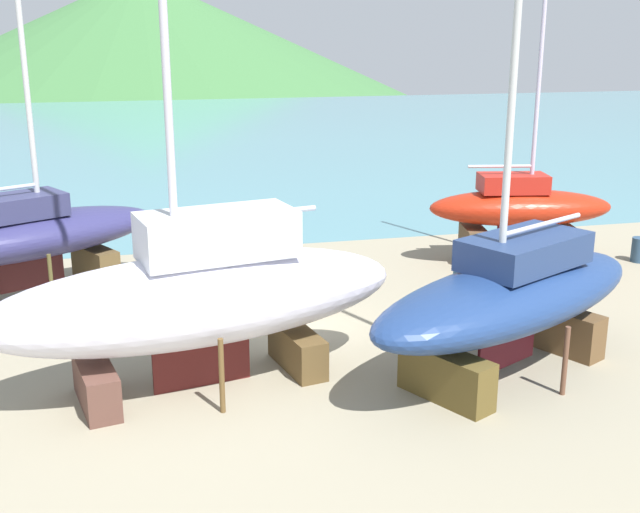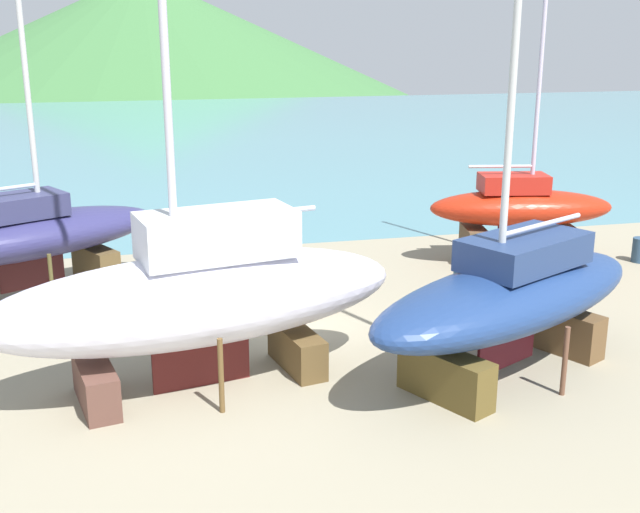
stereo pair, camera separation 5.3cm
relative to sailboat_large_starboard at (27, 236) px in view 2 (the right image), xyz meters
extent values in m
plane|color=gray|center=(7.29, -8.05, -2.01)|extent=(50.24, 50.24, 0.00)
cube|color=teal|center=(7.29, 38.13, -2.01)|extent=(142.35, 67.24, 0.01)
cone|color=#3C6F3B|center=(7.45, 142.38, -2.01)|extent=(168.93, 168.93, 37.53)
cube|color=brown|center=(1.86, 1.00, -1.37)|extent=(1.58, 2.12, 1.28)
cylinder|color=brown|center=(-0.64, 1.25, -1.14)|extent=(0.12, 0.12, 1.75)
cylinder|color=brown|center=(0.69, -1.22, -1.14)|extent=(0.12, 0.12, 1.75)
ellipsoid|color=navy|center=(0.03, 0.02, 0.00)|extent=(8.52, 6.19, 1.34)
cube|color=#451B1C|center=(0.03, 0.02, -1.14)|extent=(1.79, 1.02, 0.94)
cube|color=navy|center=(-0.34, -0.18, 0.94)|extent=(3.36, 2.76, 0.67)
cylinder|color=silver|center=(0.39, 0.21, 6.54)|extent=(0.17, 0.17, 11.86)
cube|color=brown|center=(17.80, -0.06, -1.36)|extent=(1.01, 1.77, 1.30)
cube|color=brown|center=(14.67, 0.56, -1.36)|extent=(1.01, 1.77, 1.30)
cylinder|color=brown|center=(16.46, 1.38, -1.14)|extent=(0.12, 0.12, 1.73)
cylinder|color=brown|center=(16.02, -0.87, -1.14)|extent=(0.12, 0.12, 1.73)
ellipsoid|color=#AA240F|center=(16.24, 0.25, -0.03)|extent=(6.66, 3.27, 1.24)
cube|color=#54101E|center=(16.24, 0.25, -1.08)|extent=(1.52, 0.37, 0.87)
cube|color=#B32218|center=(15.93, 0.31, 0.84)|extent=(2.49, 1.67, 0.62)
cylinder|color=silver|center=(16.55, 0.19, 4.81)|extent=(0.15, 0.15, 8.57)
cylinder|color=#BCB9C0|center=(15.46, 0.40, 1.43)|extent=(2.21, 0.53, 0.11)
cube|color=brown|center=(2.10, -7.73, -1.53)|extent=(1.11, 2.22, 0.97)
cube|color=brown|center=(6.77, -6.78, -1.53)|extent=(1.11, 2.22, 0.97)
cylinder|color=brown|center=(4.72, -8.69, -1.16)|extent=(0.12, 0.12, 1.69)
cylinder|color=brown|center=(4.14, -5.83, -1.16)|extent=(0.12, 0.12, 1.69)
ellipsoid|color=silver|center=(4.43, -7.26, 0.10)|extent=(9.88, 4.49, 2.07)
cube|color=#521918|center=(4.43, -7.26, -1.66)|extent=(2.26, 0.53, 1.45)
cube|color=silver|center=(4.90, -7.16, 1.55)|extent=(3.68, 2.24, 1.04)
cylinder|color=silver|center=(5.60, -7.02, 1.93)|extent=(3.30, 0.78, 0.12)
cube|color=brown|center=(9.61, -9.24, -1.45)|extent=(1.66, 2.36, 1.12)
cube|color=brown|center=(13.52, -7.25, -1.45)|extent=(1.66, 2.36, 1.12)
cylinder|color=brown|center=(12.28, -9.65, -1.19)|extent=(0.12, 0.12, 1.63)
cylinder|color=brown|center=(10.85, -6.84, -1.19)|extent=(0.12, 0.12, 1.63)
ellipsoid|color=navy|center=(11.57, -8.24, -0.09)|extent=(9.11, 6.52, 1.47)
cube|color=#53141E|center=(11.57, -8.24, -1.33)|extent=(1.91, 1.02, 1.03)
cube|color=navy|center=(11.96, -8.05, 0.94)|extent=(3.59, 2.96, 0.73)
cylinder|color=#BCBFBD|center=(11.18, -8.44, 5.76)|extent=(0.17, 0.17, 10.36)
cylinder|color=silver|center=(12.54, -7.75, 1.48)|extent=(2.79, 1.49, 0.12)
cylinder|color=#2D4762|center=(20.47, -0.70, -1.57)|extent=(0.75, 0.75, 0.87)
cylinder|color=brown|center=(7.99, -3.05, -1.57)|extent=(0.77, 0.77, 0.87)
cylinder|color=#325368|center=(13.18, -1.96, -1.57)|extent=(0.81, 0.81, 0.87)
camera|label=1|loc=(3.10, -24.15, 5.91)|focal=44.30mm
camera|label=2|loc=(3.15, -24.16, 5.91)|focal=44.30mm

